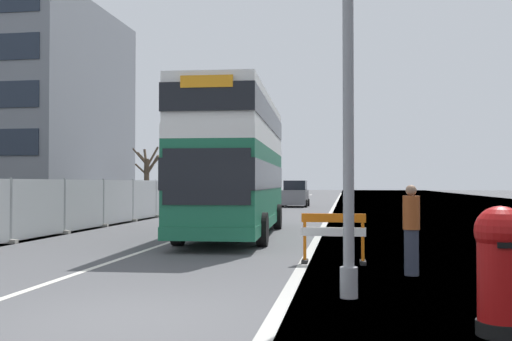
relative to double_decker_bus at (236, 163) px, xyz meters
name	(u,v)px	position (x,y,z in m)	size (l,w,h in m)	color
ground	(165,322)	(1.38, -12.28, -2.62)	(140.00, 280.00, 0.10)	#4C4C4F
double_decker_bus	(236,163)	(0.00, 0.00, 0.00)	(3.19, 11.09, 4.83)	#196042
lamppost_foreground	(348,46)	(3.90, -10.49, 1.54)	(0.29, 0.70, 8.70)	gray
red_pillar_postbox	(501,265)	(5.73, -12.54, -1.70)	(0.63, 0.63, 1.59)	black
roadworks_barrier	(334,233)	(3.57, -6.55, -1.85)	(1.48, 0.46, 1.15)	orange
construction_site_fence	(133,201)	(-6.35, 6.51, -1.59)	(0.44, 27.40, 2.04)	#A8AAAD
car_oncoming_near	(231,195)	(-3.43, 16.12, -1.51)	(2.00, 4.39, 2.24)	black
car_receding_mid	(295,194)	(-0.06, 24.62, -1.62)	(2.00, 3.83, 2.03)	slate
bare_tree_far_verge_near	(178,178)	(-10.32, 27.35, -0.32)	(3.05, 2.22, 4.63)	#4C3D2D
bare_tree_far_verge_mid	(147,174)	(-12.37, 25.41, 0.02)	(2.67, 2.68, 4.90)	#4C3D2D
pedestrian_at_kerb	(411,230)	(5.16, -8.00, -1.65)	(0.34, 0.34, 1.83)	#2D3342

